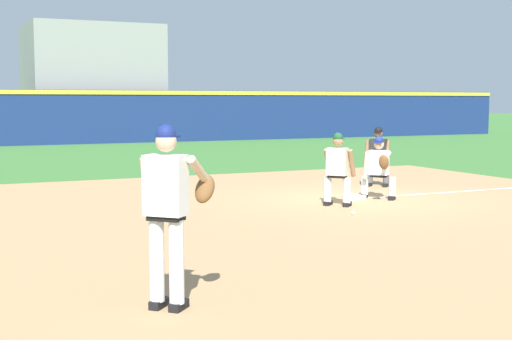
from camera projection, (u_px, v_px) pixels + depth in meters
ground_plane at (354, 199)px, 15.13m from camera, size 160.00×160.00×0.00m
infield_dirt_patch at (294, 234)px, 11.13m from camera, size 18.00×18.00×0.01m
first_base_bag at (354, 197)px, 15.13m from camera, size 0.38×0.38×0.09m
baseball at (353, 213)px, 13.06m from camera, size 0.07×0.07×0.07m
pitcher at (169, 205)px, 7.06m from camera, size 0.85×0.56×1.86m
first_baseman at (379, 165)px, 15.01m from camera, size 0.76×1.08×1.34m
baserunner at (338, 166)px, 14.06m from camera, size 0.66×0.68×1.46m
umpire at (378, 154)px, 17.29m from camera, size 0.67×0.67×1.46m
outfield_wall at (109, 115)px, 34.84m from camera, size 48.00×0.54×2.60m
stadium_seating_block at (92, 83)px, 38.07m from camera, size 6.64×5.90×6.00m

